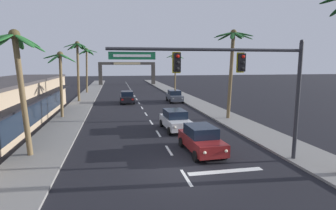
# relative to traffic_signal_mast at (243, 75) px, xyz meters

# --- Properties ---
(ground_plane) EXTENTS (220.00, 220.00, 0.00)m
(ground_plane) POSITION_rel_traffic_signal_mast_xyz_m (-3.29, -0.14, -4.92)
(ground_plane) COLOR black
(sidewalk_right) EXTENTS (3.20, 110.00, 0.14)m
(sidewalk_right) POSITION_rel_traffic_signal_mast_xyz_m (4.51, 19.86, -4.85)
(sidewalk_right) COLOR gray
(sidewalk_right) RESTS_ON ground
(sidewalk_left) EXTENTS (3.20, 110.00, 0.14)m
(sidewalk_left) POSITION_rel_traffic_signal_mast_xyz_m (-11.09, 19.86, -4.85)
(sidewalk_left) COLOR gray
(sidewalk_left) RESTS_ON ground
(lane_markings) EXTENTS (4.28, 87.22, 0.01)m
(lane_markings) POSITION_rel_traffic_signal_mast_xyz_m (-2.83, 19.24, -4.91)
(lane_markings) COLOR silver
(lane_markings) RESTS_ON ground
(traffic_signal_mast) EXTENTS (10.39, 0.41, 6.76)m
(traffic_signal_mast) POSITION_rel_traffic_signal_mast_xyz_m (0.00, 0.00, 0.00)
(traffic_signal_mast) COLOR #2D2D33
(traffic_signal_mast) RESTS_ON ground
(sedan_lead_at_stop_bar) EXTENTS (2.09, 4.51, 1.68)m
(sedan_lead_at_stop_bar) POSITION_rel_traffic_signal_mast_xyz_m (-1.40, 2.38, -4.06)
(sedan_lead_at_stop_bar) COLOR maroon
(sedan_lead_at_stop_bar) RESTS_ON ground
(sedan_third_in_queue) EXTENTS (2.11, 4.51, 1.68)m
(sedan_third_in_queue) POSITION_rel_traffic_signal_mast_xyz_m (-1.71, 8.35, -4.06)
(sedan_third_in_queue) COLOR silver
(sedan_third_in_queue) RESTS_ON ground
(sedan_oncoming_far) EXTENTS (2.01, 4.47, 1.68)m
(sedan_oncoming_far) POSITION_rel_traffic_signal_mast_xyz_m (-4.91, 24.75, -4.06)
(sedan_oncoming_far) COLOR black
(sedan_oncoming_far) RESTS_ON ground
(sedan_parked_nearest_kerb) EXTENTS (2.02, 4.48, 1.68)m
(sedan_parked_nearest_kerb) POSITION_rel_traffic_signal_mast_xyz_m (1.83, 24.59, -4.06)
(sedan_parked_nearest_kerb) COLOR #4C515B
(sedan_parked_nearest_kerb) RESTS_ON ground
(palm_left_nearest) EXTENTS (3.44, 3.54, 7.37)m
(palm_left_nearest) POSITION_rel_traffic_signal_mast_xyz_m (-11.86, 3.56, 0.51)
(palm_left_nearest) COLOR brown
(palm_left_nearest) RESTS_ON ground
(palm_left_second) EXTENTS (3.16, 3.11, 6.67)m
(palm_left_second) POSITION_rel_traffic_signal_mast_xyz_m (-11.75, 15.40, 0.06)
(palm_left_second) COLOR brown
(palm_left_second) RESTS_ON ground
(palm_left_third) EXTENTS (3.58, 3.66, 8.57)m
(palm_left_third) POSITION_rel_traffic_signal_mast_xyz_m (-11.52, 27.20, 1.42)
(palm_left_third) COLOR brown
(palm_left_third) RESTS_ON ground
(palm_left_farthest) EXTENTS (3.64, 3.82, 8.28)m
(palm_left_farthest) POSITION_rel_traffic_signal_mast_xyz_m (-11.43, 39.04, 1.25)
(palm_left_farthest) COLOR brown
(palm_left_farthest) RESTS_ON ground
(palm_right_second) EXTENTS (3.81, 3.72, 8.69)m
(palm_right_second) POSITION_rel_traffic_signal_mast_xyz_m (4.61, 11.61, 1.50)
(palm_right_second) COLOR brown
(palm_right_second) RESTS_ON ground
(palm_right_farthest) EXTENTS (3.64, 3.82, 7.53)m
(palm_right_farthest) POSITION_rel_traffic_signal_mast_xyz_m (5.34, 39.78, 0.93)
(palm_right_farthest) COLOR brown
(palm_right_farthest) RESTS_ON ground
(storefront_strip_left) EXTENTS (6.96, 27.22, 4.00)m
(storefront_strip_left) POSITION_rel_traffic_signal_mast_xyz_m (-16.21, 12.83, -2.91)
(storefront_strip_left) COLOR tan
(storefront_strip_left) RESTS_ON ground
(town_gateway_arch) EXTENTS (14.33, 0.90, 5.83)m
(town_gateway_arch) POSITION_rel_traffic_signal_mast_xyz_m (-3.29, 57.48, -1.09)
(town_gateway_arch) COLOR #423D38
(town_gateway_arch) RESTS_ON ground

